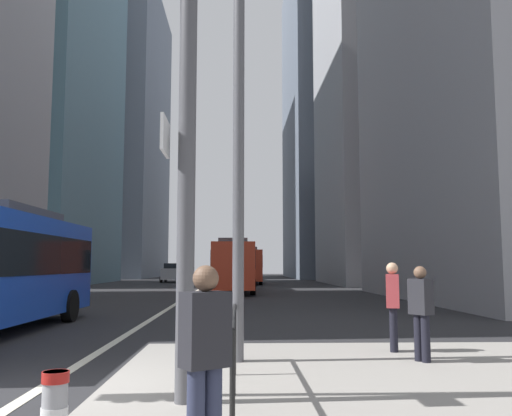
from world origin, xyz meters
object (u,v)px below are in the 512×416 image
Objects in this scene: car_oncoming_mid at (172,273)px; traffic_signal_gantry at (36,81)px; city_bus_red_distant at (246,264)px; car_receding_far at (234,272)px; pedestrian_walking at (205,354)px; pedestrian_waiting at (393,302)px; city_bus_red_receding at (232,264)px; pedestrian_far at (421,309)px; street_lamp_post at (239,70)px; car_receding_near at (244,271)px.

traffic_signal_gantry is at bearing -85.14° from car_oncoming_mid.
traffic_signal_gantry reaches higher than car_oncoming_mid.
city_bus_red_distant is 10.95m from car_receding_far.
city_bus_red_distant is 6.92× the size of pedestrian_walking.
city_bus_red_distant is 41.88m from pedestrian_waiting.
city_bus_red_receding is 0.99× the size of city_bus_red_distant.
city_bus_red_receding is at bearing 97.50° from pedestrian_waiting.
traffic_signal_gantry is 6.98m from pedestrian_far.
street_lamp_post reaches higher than city_bus_red_receding.
pedestrian_waiting is 1.04× the size of pedestrian_far.
street_lamp_post is at bearing -89.15° from city_bus_red_receding.
traffic_signal_gantry is at bearing -92.04° from car_receding_far.
city_bus_red_distant is at bearing 85.84° from traffic_signal_gantry.
pedestrian_walking is at bearing -90.84° from car_receding_near.
street_lamp_post is (0.39, -26.53, 3.45)m from city_bus_red_receding.
pedestrian_walking is at bearing -89.73° from car_receding_far.
pedestrian_far is (3.14, -0.11, -4.24)m from street_lamp_post.
car_oncoming_mid is at bearing 101.93° from pedestrian_far.
city_bus_red_receding is 31.40m from pedestrian_walking.
traffic_signal_gantry is at bearing -94.16° from city_bus_red_distant.
city_bus_red_receding reaches higher than car_oncoming_mid.
car_oncoming_mid is at bearing 94.86° from traffic_signal_gantry.
street_lamp_post reaches higher than pedestrian_walking.
pedestrian_far is at bearing -81.13° from pedestrian_waiting.
pedestrian_far is at bearing -82.44° from city_bus_red_receding.
car_receding_near is 0.58× the size of street_lamp_post.
car_receding_far is at bearing -109.93° from car_receding_near.
pedestrian_waiting is at bearing -78.00° from car_oncoming_mid.
pedestrian_far is (3.69, -53.75, 0.05)m from car_receding_far.
city_bus_red_distant is 42.99m from pedestrian_far.
car_receding_near is 2.75× the size of pedestrian_waiting.
city_bus_red_receding is 30.40m from car_receding_near.
city_bus_red_distant is at bearing 88.98° from street_lamp_post.
car_receding_near is 59.82m from traffic_signal_gantry.
car_oncoming_mid is 12.53m from car_receding_near.
city_bus_red_receding is at bearing 90.85° from street_lamp_post.
car_receding_near is 57.06m from street_lamp_post.
city_bus_red_receding is at bearing 90.22° from pedestrian_walking.
pedestrian_walking is (-0.91, -61.76, 0.06)m from car_receding_near.
car_receding_near is 61.76m from pedestrian_walking.
pedestrian_far is at bearing -87.49° from car_receding_near.
city_bus_red_distant is 2.74× the size of car_receding_far.
pedestrian_walking reaches higher than pedestrian_far.
street_lamp_post is 5.28m from pedestrian_far.
car_receding_near is (1.03, 30.37, -0.85)m from city_bus_red_receding.
street_lamp_post is (0.54, -53.64, 4.29)m from car_receding_far.
street_lamp_post is 4.95× the size of pedestrian_far.
pedestrian_waiting is at bearing -86.18° from car_receding_far.
city_bus_red_receding is at bearing 97.56° from pedestrian_far.
car_receding_far is 53.81m from street_lamp_post.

